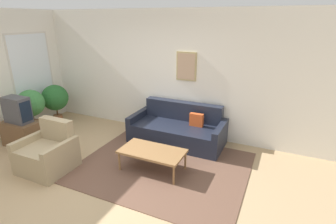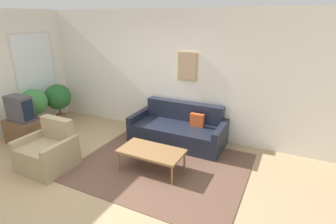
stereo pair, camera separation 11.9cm
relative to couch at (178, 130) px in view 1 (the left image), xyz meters
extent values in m
plane|color=tan|center=(-0.73, -2.04, -0.28)|extent=(16.00, 16.00, 0.00)
cube|color=brown|center=(0.14, -1.06, -0.27)|extent=(2.92, 2.36, 0.01)
cube|color=white|center=(-0.73, 0.47, 1.07)|extent=(8.00, 0.06, 2.70)
cube|color=tan|center=(0.00, 0.42, 1.27)|extent=(0.44, 0.03, 0.60)
cube|color=tan|center=(0.00, 0.40, 1.27)|extent=(0.38, 0.01, 0.54)
cube|color=beige|center=(-3.61, -0.42, 1.10)|extent=(0.02, 1.11, 1.63)
cube|color=white|center=(-3.61, -0.42, 1.10)|extent=(0.02, 1.03, 1.55)
cube|color=#1E2333|center=(0.00, -0.05, -0.07)|extent=(1.72, 0.90, 0.41)
cube|color=#1E2333|center=(0.00, 0.30, 0.33)|extent=(1.72, 0.20, 0.40)
cube|color=#1E2333|center=(-0.92, -0.05, 0.00)|extent=(0.12, 0.90, 0.55)
cube|color=#1E2333|center=(0.92, -0.05, 0.00)|extent=(0.12, 0.90, 0.55)
cube|color=#D15123|center=(0.38, 0.06, 0.26)|extent=(0.28, 0.10, 0.28)
cube|color=olive|center=(0.03, -1.22, 0.08)|extent=(1.10, 0.59, 0.04)
cylinder|color=olive|center=(-0.48, -1.47, -0.11)|extent=(0.04, 0.04, 0.34)
cylinder|color=olive|center=(0.54, -1.47, -0.11)|extent=(0.04, 0.04, 0.34)
cylinder|color=olive|center=(-0.48, -0.96, -0.11)|extent=(0.04, 0.04, 0.34)
cylinder|color=olive|center=(0.54, -0.96, -0.11)|extent=(0.04, 0.04, 0.34)
cube|color=brown|center=(-2.85, -1.51, -0.02)|extent=(0.77, 0.42, 0.52)
cube|color=#424247|center=(-2.85, -1.51, 0.50)|extent=(0.52, 0.28, 0.52)
cube|color=#192333|center=(-2.59, -1.51, 0.50)|extent=(0.01, 0.23, 0.41)
cube|color=tan|center=(-1.63, -1.97, -0.05)|extent=(0.65, 0.76, 0.45)
cube|color=tan|center=(-1.63, -1.67, 0.37)|extent=(0.65, 0.16, 0.39)
cube|color=tan|center=(-2.00, -1.97, 0.01)|extent=(0.09, 0.76, 0.57)
cube|color=tan|center=(-1.26, -1.97, 0.01)|extent=(0.09, 0.76, 0.57)
cylinder|color=#935638|center=(-3.24, -0.89, -0.15)|extent=(0.27, 0.27, 0.26)
cylinder|color=#51381E|center=(-3.24, -0.89, 0.07)|extent=(0.04, 0.04, 0.18)
sphere|color=#3D8442|center=(-3.24, -0.89, 0.41)|extent=(0.60, 0.60, 0.60)
cylinder|color=#935638|center=(-3.22, -0.22, -0.19)|extent=(0.22, 0.22, 0.18)
cylinder|color=#51381E|center=(-3.22, -0.22, 0.00)|extent=(0.04, 0.04, 0.19)
sphere|color=#28662D|center=(-3.22, -0.22, 0.36)|extent=(0.63, 0.63, 0.63)
camera|label=1|loc=(1.93, -4.71, 2.23)|focal=28.00mm
camera|label=2|loc=(2.04, -4.66, 2.23)|focal=28.00mm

